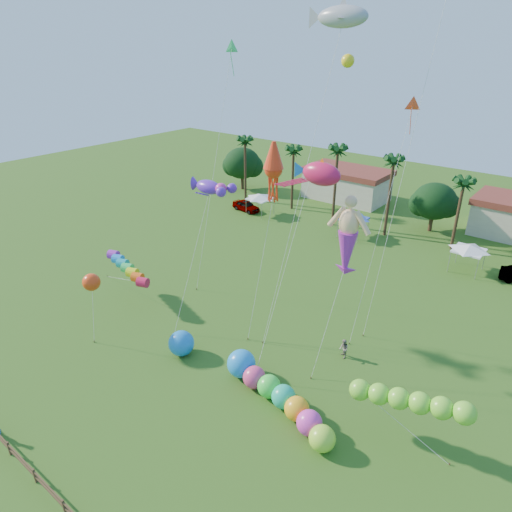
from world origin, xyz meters
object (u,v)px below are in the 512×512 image
Objects in this scene: car_a at (246,206)px; spectator_b at (344,349)px; blue_ball at (181,343)px; caterpillar_inflatable at (275,393)px.

spectator_b is at bearing -120.95° from car_a.
blue_ball is (17.45, -28.95, 0.25)m from car_a.
blue_ball is at bearing -142.08° from car_a.
spectator_b is 0.79× the size of blue_ball.
caterpillar_inflatable is at bearing -57.21° from spectator_b.
car_a is 0.44× the size of caterpillar_inflatable.
car_a is at bearing 121.08° from blue_ball.
car_a is 34.93m from spectator_b.
blue_ball reaches higher than car_a.
car_a is at bearing 146.22° from caterpillar_inflatable.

